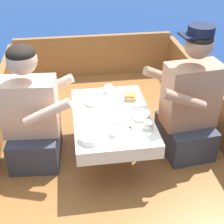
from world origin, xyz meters
TOP-DOWN VIEW (x-y plane):
  - ground_plane at (0.00, 0.00)m, footprint 60.00×60.00m
  - boat_deck at (0.00, 0.00)m, footprint 1.90×3.19m
  - bow_coaming at (0.00, 1.56)m, footprint 1.78×0.06m
  - cockpit_table at (0.00, 0.08)m, footprint 0.57×0.84m
  - person_port at (-0.59, 0.13)m, footprint 0.54×0.47m
  - person_starboard at (0.59, 0.07)m, footprint 0.55×0.49m
  - plate_sandwich at (0.17, 0.26)m, footprint 0.18×0.18m
  - plate_bread at (-0.13, 0.08)m, footprint 0.18×0.18m
  - sandwich at (0.17, 0.26)m, footprint 0.12×0.11m
  - bowl_port_near at (0.20, 0.01)m, footprint 0.13×0.13m
  - bowl_starboard_near at (-0.11, 0.27)m, footprint 0.15×0.15m
  - bowl_center_far at (-0.19, -0.21)m, footprint 0.15×0.15m
  - coffee_cup_port at (0.04, -0.04)m, footprint 0.09×0.06m
  - coffee_cup_starboard at (-0.02, -0.16)m, footprint 0.10×0.07m
  - coffee_cup_center at (0.02, 0.42)m, footprint 0.09×0.07m
  - tin_can at (0.22, -0.13)m, footprint 0.07×0.07m
  - utensil_spoon_center at (0.22, 0.40)m, footprint 0.12×0.14m
  - utensil_fork_starboard at (0.13, -0.15)m, footprint 0.10×0.16m
  - utensil_knife_starboard at (0.08, 0.05)m, footprint 0.06×0.17m
  - utensil_fork_port at (0.13, 0.46)m, footprint 0.16×0.10m
  - utensil_knife_port at (0.07, 0.18)m, footprint 0.05×0.17m
  - utensil_spoon_port at (-0.02, 0.10)m, footprint 0.14×0.12m

SIDE VIEW (x-z plane):
  - ground_plane at x=0.00m, z-range 0.00..0.00m
  - boat_deck at x=0.00m, z-range 0.00..0.30m
  - bow_coaming at x=0.00m, z-range 0.30..0.78m
  - cockpit_table at x=0.00m, z-range 0.45..0.83m
  - person_port at x=-0.59m, z-range 0.20..1.14m
  - utensil_knife_starboard at x=0.08m, z-range 0.68..0.69m
  - utensil_knife_port at x=0.07m, z-range 0.68..0.69m
  - utensil_fork_starboard at x=0.13m, z-range 0.68..0.69m
  - utensil_fork_port at x=0.13m, z-range 0.68..0.69m
  - utensil_spoon_center at x=0.22m, z-range 0.68..0.69m
  - utensil_spoon_port at x=-0.02m, z-range 0.68..0.69m
  - plate_sandwich at x=0.17m, z-range 0.68..0.69m
  - plate_bread at x=-0.13m, z-range 0.68..0.69m
  - bowl_port_near at x=0.20m, z-range 0.68..0.72m
  - bowl_starboard_near at x=-0.11m, z-range 0.68..0.72m
  - bowl_center_far at x=-0.19m, z-range 0.68..0.72m
  - person_starboard at x=0.59m, z-range 0.19..1.22m
  - tin_can at x=0.22m, z-range 0.68..0.74m
  - coffee_cup_starboard at x=-0.02m, z-range 0.68..0.74m
  - coffee_cup_port at x=0.04m, z-range 0.68..0.74m
  - sandwich at x=0.17m, z-range 0.69..0.74m
  - coffee_cup_center at x=0.02m, z-range 0.68..0.74m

